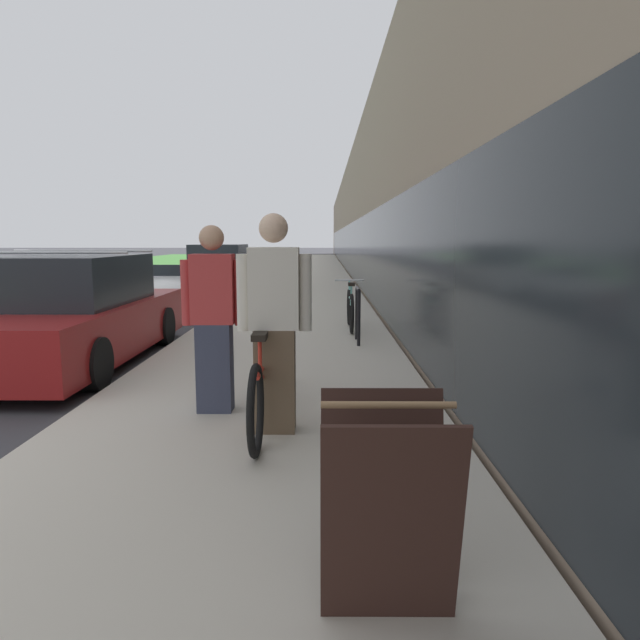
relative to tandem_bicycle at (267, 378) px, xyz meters
The scene contains 12 objects.
sidewalk_slab 19.53m from the tandem_bicycle, 90.33° to the left, with size 3.44×70.00×0.11m.
storefront_facade 28.40m from the tandem_bicycle, 76.45° to the left, with size 10.01×70.00×5.41m.
lawn_strip 26.58m from the tandem_bicycle, 117.72° to the left, with size 7.84×70.00×0.03m.
tandem_bicycle is the anchor object (origin of this frame).
person_rider 0.61m from the tandem_bicycle, 73.08° to the right, with size 0.60×0.23×1.76m.
person_bystander 0.73m from the tandem_bicycle, 154.95° to the left, with size 0.57×0.22×1.69m.
bike_rack_hoop 3.87m from the tandem_bicycle, 74.91° to the left, with size 0.05×0.60×0.84m.
cruiser_bike_nearest 5.13m from the tandem_bicycle, 79.27° to the left, with size 0.52×1.64×0.84m.
sandwich_board_sign 2.66m from the tandem_bicycle, 73.48° to the right, with size 0.56×0.56×0.90m.
parked_sedan_curbside 3.98m from the tandem_bicycle, 136.87° to the left, with size 1.95×4.61×1.53m.
vintage_roadster_curbside 8.39m from the tandem_bicycle, 111.07° to the left, with size 1.83×3.98×1.09m.
parked_sedan_far 14.41m from the tandem_bicycle, 101.89° to the left, with size 1.96×4.67×1.50m.
Camera 1 is at (5.43, -3.36, 1.67)m, focal length 32.00 mm.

